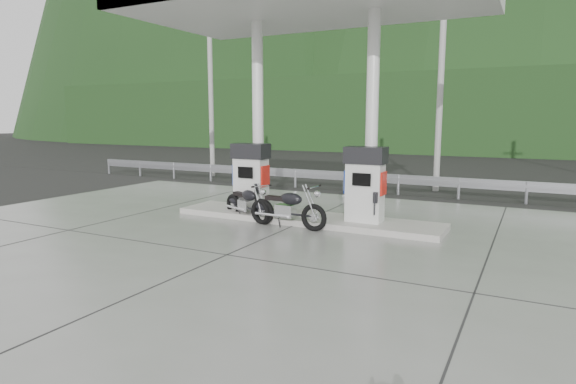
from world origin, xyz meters
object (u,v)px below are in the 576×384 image
at_px(motorcycle_right, 287,209).
at_px(gas_pump_right, 365,184).
at_px(gas_pump_left, 251,177).
at_px(motorcycle_left, 247,203).

bearing_deg(motorcycle_right, gas_pump_right, 30.78).
bearing_deg(gas_pump_left, gas_pump_right, 0.00).
relative_size(gas_pump_left, gas_pump_right, 1.00).
distance_m(gas_pump_right, motorcycle_right, 1.95).
xyz_separation_m(gas_pump_left, motorcycle_right, (1.55, -0.86, -0.59)).
bearing_deg(gas_pump_left, motorcycle_left, -69.87).
distance_m(gas_pump_left, gas_pump_right, 3.20).
bearing_deg(motorcycle_left, gas_pump_left, 134.62).
distance_m(gas_pump_left, motorcycle_left, 0.84).
relative_size(gas_pump_right, motorcycle_right, 0.92).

